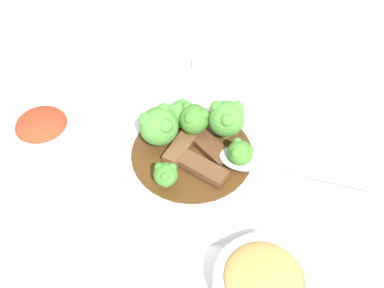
% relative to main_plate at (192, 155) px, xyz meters
% --- Properties ---
extents(ground_plane, '(4.00, 4.00, 0.00)m').
position_rel_main_plate_xyz_m(ground_plane, '(0.00, 0.00, -0.01)').
color(ground_plane, white).
extents(main_plate, '(0.28, 0.28, 0.02)m').
position_rel_main_plate_xyz_m(main_plate, '(0.00, 0.00, 0.00)').
color(main_plate, white).
rests_on(main_plate, ground_plane).
extents(beef_strip_0, '(0.06, 0.07, 0.01)m').
position_rel_main_plate_xyz_m(beef_strip_0, '(0.02, -0.01, 0.01)').
color(beef_strip_0, brown).
rests_on(beef_strip_0, main_plate).
extents(beef_strip_1, '(0.07, 0.07, 0.01)m').
position_rel_main_plate_xyz_m(beef_strip_1, '(-0.01, 0.04, 0.01)').
color(beef_strip_1, brown).
rests_on(beef_strip_1, main_plate).
extents(beef_strip_2, '(0.06, 0.07, 0.01)m').
position_rel_main_plate_xyz_m(beef_strip_2, '(-0.03, 0.00, 0.01)').
color(beef_strip_2, '#56331E').
rests_on(beef_strip_2, main_plate).
extents(broccoli_floret_0, '(0.06, 0.06, 0.06)m').
position_rel_main_plate_xyz_m(broccoli_floret_0, '(0.04, -0.03, 0.04)').
color(broccoli_floret_0, '#7FA84C').
rests_on(broccoli_floret_0, main_plate).
extents(broccoli_floret_1, '(0.04, 0.04, 0.04)m').
position_rel_main_plate_xyz_m(broccoli_floret_1, '(-0.06, 0.03, 0.03)').
color(broccoli_floret_1, '#7FA84C').
rests_on(broccoli_floret_1, main_plate).
extents(broccoli_floret_2, '(0.05, 0.05, 0.06)m').
position_rel_main_plate_xyz_m(broccoli_floret_2, '(-0.05, -0.03, 0.04)').
color(broccoli_floret_2, '#7FA84C').
rests_on(broccoli_floret_2, main_plate).
extents(broccoli_floret_3, '(0.04, 0.04, 0.04)m').
position_rel_main_plate_xyz_m(broccoli_floret_3, '(0.01, -0.05, 0.03)').
color(broccoli_floret_3, '#8EB756').
rests_on(broccoli_floret_3, main_plate).
extents(broccoli_floret_4, '(0.04, 0.04, 0.05)m').
position_rel_main_plate_xyz_m(broccoli_floret_4, '(-0.01, -0.04, 0.04)').
color(broccoli_floret_4, '#7FA84C').
rests_on(broccoli_floret_4, main_plate).
extents(broccoli_floret_5, '(0.03, 0.03, 0.04)m').
position_rel_main_plate_xyz_m(broccoli_floret_5, '(0.04, 0.05, 0.03)').
color(broccoli_floret_5, '#7FA84C').
rests_on(broccoli_floret_5, main_plate).
extents(serving_spoon, '(0.21, 0.11, 0.01)m').
position_rel_main_plate_xyz_m(serving_spoon, '(-0.08, 0.04, 0.02)').
color(serving_spoon, '#B7B7BC').
rests_on(serving_spoon, main_plate).
extents(side_bowl_kimchi, '(0.09, 0.09, 0.06)m').
position_rel_main_plate_xyz_m(side_bowl_kimchi, '(0.21, -0.06, 0.02)').
color(side_bowl_kimchi, white).
rests_on(side_bowl_kimchi, ground_plane).
extents(side_bowl_appetizer, '(0.11, 0.11, 0.05)m').
position_rel_main_plate_xyz_m(side_bowl_appetizer, '(-0.05, 0.21, 0.02)').
color(side_bowl_appetizer, white).
rests_on(side_bowl_appetizer, ground_plane).
extents(sauce_dish, '(0.08, 0.08, 0.01)m').
position_rel_main_plate_xyz_m(sauce_dish, '(-0.07, -0.20, -0.00)').
color(sauce_dish, white).
rests_on(sauce_dish, ground_plane).
extents(paper_napkin, '(0.14, 0.10, 0.01)m').
position_rel_main_plate_xyz_m(paper_napkin, '(-0.25, -0.03, -0.01)').
color(paper_napkin, white).
rests_on(paper_napkin, ground_plane).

